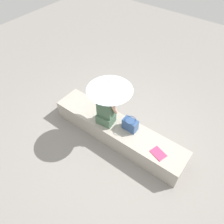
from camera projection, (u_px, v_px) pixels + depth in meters
name	position (u px, v px, depth m)	size (l,w,h in m)	color
ground_plane	(118.00, 137.00, 4.89)	(14.00, 14.00, 0.00)	gray
stone_bench	(118.00, 131.00, 4.74)	(3.05, 0.63, 0.42)	#A8A093
person_seated	(106.00, 109.00, 4.38)	(0.49, 0.32, 0.90)	#47664C
parasol	(110.00, 85.00, 3.95)	(0.87, 0.87, 1.11)	#B7B7BC
handbag_black	(130.00, 124.00, 4.43)	(0.30, 0.22, 0.27)	#335184
magazine	(158.00, 153.00, 4.11)	(0.28, 0.20, 0.01)	#D83866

